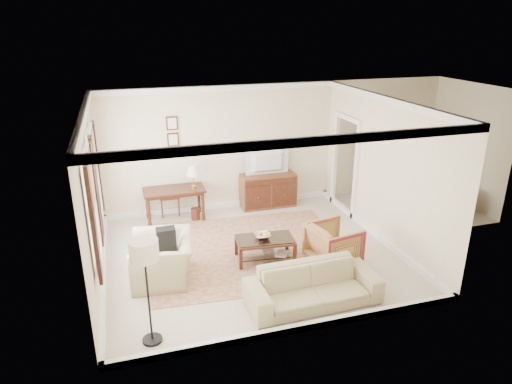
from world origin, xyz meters
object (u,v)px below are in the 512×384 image
club_armchair (162,252)px  coffee_table (265,243)px  tv (269,154)px  striped_armchair (334,242)px  writing_desk (174,194)px  sofa (313,280)px  sideboard (268,190)px

club_armchair → coffee_table: bearing=100.9°
tv → striped_armchair: 3.11m
writing_desk → coffee_table: (1.37, -2.36, -0.28)m
writing_desk → striped_armchair: 3.81m
tv → coffee_table: 2.81m
writing_desk → striped_armchair: striped_armchair is taller
coffee_table → sofa: 1.59m
tv → club_armchair: bearing=43.2°
tv → sofa: bearing=81.7°
coffee_table → sofa: size_ratio=0.53×
sideboard → striped_armchair: (0.29, -2.99, 0.02)m
sideboard → coffee_table: size_ratio=1.17×
tv → sofa: (-0.59, -4.05, -0.89)m
coffee_table → sofa: (0.30, -1.56, 0.07)m
striped_armchair → sofa: size_ratio=0.40×
writing_desk → sofa: (1.66, -3.92, -0.21)m
striped_armchair → club_armchair: 3.09m
writing_desk → sofa: 4.26m
sideboard → club_armchair: size_ratio=1.12×
coffee_table → sideboard: bearing=70.5°
coffee_table → striped_armchair: (1.17, -0.48, 0.08)m
writing_desk → tv: bearing=3.4°
tv → striped_armchair: bearing=95.5°
writing_desk → club_armchair: size_ratio=1.14×
sideboard → club_armchair: club_armchair is taller
sofa → sideboard: bearing=80.4°
tv → coffee_table: bearing=70.4°
sideboard → club_armchair: (-2.78, -2.63, 0.11)m
striped_armchair → sofa: bearing=130.8°
club_armchair → sofa: (2.19, -1.44, -0.10)m
writing_desk → tv: size_ratio=1.35×
striped_armchair → tv: bearing=-4.7°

